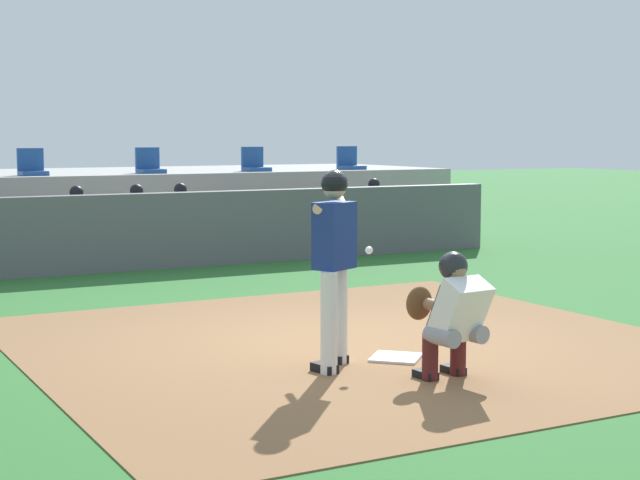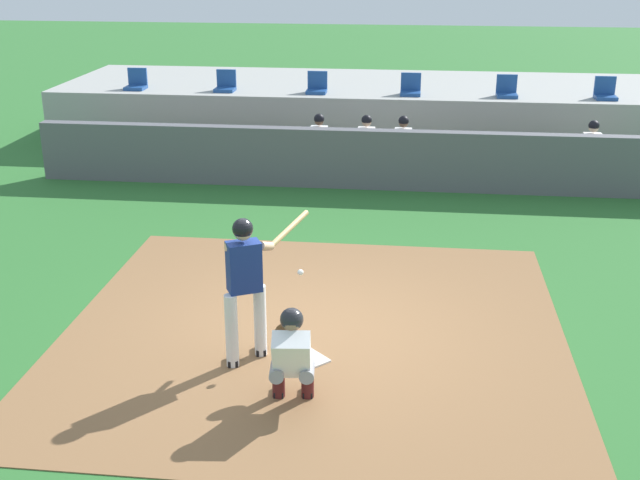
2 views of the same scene
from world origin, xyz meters
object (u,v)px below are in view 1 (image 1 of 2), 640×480
(home_plate, at_px, (396,358))
(batter_at_plate, at_px, (335,256))
(dugout_player_1, at_px, (140,222))
(stadium_seat_4, at_px, (255,164))
(stadium_seat_5, at_px, (350,163))
(dugout_player_2, at_px, (184,220))
(dugout_player_3, at_px, (377,212))
(catcher_crouched, at_px, (451,311))
(stadium_seat_3, at_px, (150,166))
(stadium_seat_2, at_px, (32,168))
(dugout_player_0, at_px, (79,225))

(home_plate, distance_m, batter_at_plate, 1.22)
(batter_at_plate, height_order, dugout_player_1, batter_at_plate)
(stadium_seat_4, distance_m, stadium_seat_5, 2.17)
(dugout_player_2, bearing_deg, dugout_player_3, 0.00)
(catcher_crouched, bearing_deg, stadium_seat_3, 84.28)
(stadium_seat_2, bearing_deg, batter_at_plate, -87.76)
(dugout_player_0, bearing_deg, stadium_seat_2, 97.70)
(dugout_player_2, bearing_deg, home_plate, -96.81)
(dugout_player_3, bearing_deg, dugout_player_2, 180.00)
(catcher_crouched, bearing_deg, dugout_player_1, 88.57)
(home_plate, height_order, stadium_seat_4, stadium_seat_4)
(home_plate, distance_m, dugout_player_1, 8.17)
(batter_at_plate, relative_size, dugout_player_3, 1.39)
(batter_at_plate, height_order, stadium_seat_2, stadium_seat_2)
(dugout_player_2, distance_m, stadium_seat_5, 4.96)
(home_plate, xyz_separation_m, dugout_player_1, (0.20, 8.14, 0.65))
(dugout_player_3, xyz_separation_m, stadium_seat_5, (0.58, 2.03, 0.86))
(dugout_player_3, bearing_deg, stadium_seat_2, 161.04)
(dugout_player_3, height_order, stadium_seat_2, stadium_seat_2)
(dugout_player_0, distance_m, dugout_player_2, 1.78)
(dugout_player_2, distance_m, stadium_seat_2, 3.02)
(dugout_player_2, xyz_separation_m, stadium_seat_5, (4.44, 2.03, 0.86))
(catcher_crouched, bearing_deg, stadium_seat_5, 63.85)
(home_plate, xyz_separation_m, dugout_player_2, (0.97, 8.14, 0.65))
(dugout_player_1, relative_size, stadium_seat_3, 2.71)
(dugout_player_1, xyz_separation_m, stadium_seat_4, (3.05, 2.03, 0.86))
(home_plate, xyz_separation_m, dugout_player_0, (-0.81, 8.14, 0.65))
(stadium_seat_4, bearing_deg, batter_at_plate, -111.07)
(batter_at_plate, height_order, dugout_player_3, batter_at_plate)
(dugout_player_3, bearing_deg, dugout_player_0, 180.00)
(home_plate, distance_m, stadium_seat_2, 10.35)
(batter_at_plate, distance_m, dugout_player_2, 8.35)
(dugout_player_2, bearing_deg, stadium_seat_3, 86.88)
(dugout_player_0, relative_size, dugout_player_3, 1.00)
(dugout_player_3, distance_m, stadium_seat_3, 4.36)
(batter_at_plate, height_order, stadium_seat_3, stadium_seat_3)
(dugout_player_2, xyz_separation_m, stadium_seat_2, (-2.06, 2.03, 0.86))
(stadium_seat_4, bearing_deg, home_plate, -107.71)
(dugout_player_0, xyz_separation_m, stadium_seat_3, (1.89, 2.03, 0.86))
(dugout_player_1, relative_size, stadium_seat_5, 2.71)
(stadium_seat_3, relative_size, stadium_seat_4, 1.00)
(batter_at_plate, bearing_deg, dugout_player_1, 83.85)
(dugout_player_3, xyz_separation_m, stadium_seat_2, (-5.92, 2.03, 0.86))
(stadium_seat_4, relative_size, stadium_seat_5, 1.00)
(dugout_player_2, bearing_deg, stadium_seat_4, 41.78)
(stadium_seat_3, bearing_deg, home_plate, -96.08)
(home_plate, distance_m, stadium_seat_4, 10.79)
(dugout_player_1, relative_size, dugout_player_2, 1.00)
(dugout_player_1, height_order, stadium_seat_3, stadium_seat_3)
(home_plate, bearing_deg, dugout_player_2, 83.19)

